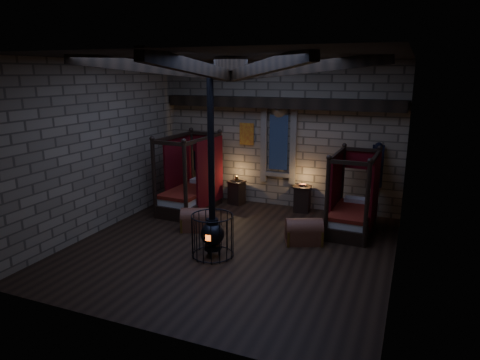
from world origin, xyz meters
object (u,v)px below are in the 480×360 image
at_px(bed_left, 191,192).
at_px(bed_right, 353,212).
at_px(trunk_left, 197,220).
at_px(stove, 212,230).
at_px(trunk_right, 304,232).

relative_size(bed_left, bed_right, 1.09).
relative_size(bed_left, trunk_left, 2.33).
distance_m(trunk_left, stove, 1.68).
relative_size(bed_right, stove, 0.49).
bearing_deg(bed_left, trunk_right, -16.12).
height_order(bed_left, stove, stove).
distance_m(bed_right, trunk_right, 1.59).
relative_size(trunk_left, stove, 0.23).
relative_size(trunk_right, stove, 0.24).
bearing_deg(stove, bed_right, 40.96).
bearing_deg(trunk_right, trunk_left, 160.99).
xyz_separation_m(trunk_left, stove, (1.05, -1.27, 0.33)).
distance_m(bed_left, bed_right, 4.57).
relative_size(bed_right, trunk_right, 2.04).
height_order(trunk_right, stove, stove).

